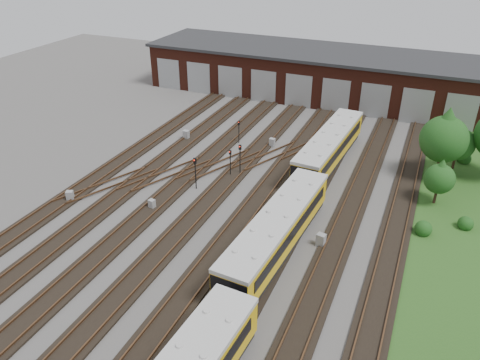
% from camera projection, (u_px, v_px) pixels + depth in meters
% --- Properties ---
extents(ground, '(120.00, 120.00, 0.00)m').
position_uv_depth(ground, '(189.00, 254.00, 35.43)').
color(ground, '#4B4845').
rests_on(ground, ground).
extents(track_network, '(30.40, 70.00, 0.33)m').
position_uv_depth(track_network, '(191.00, 248.00, 35.90)').
color(track_network, black).
rests_on(track_network, ground).
extents(maintenance_shed, '(51.00, 12.50, 6.35)m').
position_uv_depth(maintenance_shed, '(325.00, 74.00, 65.94)').
color(maintenance_shed, '#4D1D13').
rests_on(maintenance_shed, ground).
extents(grass_verge, '(8.00, 55.00, 0.05)m').
position_uv_depth(grass_verge, '(462.00, 241.00, 36.85)').
color(grass_verge, '#1D4B19').
rests_on(grass_verge, ground).
extents(metro_train, '(3.71, 47.25, 3.12)m').
position_uv_depth(metro_train, '(277.00, 232.00, 34.62)').
color(metro_train, black).
rests_on(metro_train, ground).
extents(signal_mast_0, '(0.26, 0.25, 2.80)m').
position_uv_depth(signal_mast_0, '(230.00, 160.00, 45.36)').
color(signal_mast_0, black).
rests_on(signal_mast_0, ground).
extents(signal_mast_1, '(0.28, 0.27, 3.18)m').
position_uv_depth(signal_mast_1, '(195.00, 169.00, 43.06)').
color(signal_mast_1, black).
rests_on(signal_mast_1, ground).
extents(signal_mast_2, '(0.24, 0.23, 2.67)m').
position_uv_depth(signal_mast_2, '(239.00, 129.00, 52.25)').
color(signal_mast_2, black).
rests_on(signal_mast_2, ground).
extents(signal_mast_3, '(0.25, 0.24, 3.19)m').
position_uv_depth(signal_mast_3, '(240.00, 156.00, 45.58)').
color(signal_mast_3, black).
rests_on(signal_mast_3, ground).
extents(relay_cabinet_0, '(0.74, 0.69, 0.99)m').
position_uv_depth(relay_cabinet_0, '(70.00, 196.00, 41.88)').
color(relay_cabinet_0, '#96979A').
rests_on(relay_cabinet_0, ground).
extents(relay_cabinet_1, '(0.66, 0.56, 1.09)m').
position_uv_depth(relay_cabinet_1, '(186.00, 135.00, 53.71)').
color(relay_cabinet_1, '#96979A').
rests_on(relay_cabinet_1, ground).
extents(relay_cabinet_2, '(0.62, 0.55, 0.90)m').
position_uv_depth(relay_cabinet_2, '(152.00, 204.00, 40.76)').
color(relay_cabinet_2, '#96979A').
rests_on(relay_cabinet_2, ground).
extents(relay_cabinet_3, '(0.61, 0.51, 0.99)m').
position_uv_depth(relay_cabinet_3, '(272.00, 143.00, 51.97)').
color(relay_cabinet_3, '#96979A').
rests_on(relay_cabinet_3, ground).
extents(relay_cabinet_4, '(0.74, 0.65, 1.08)m').
position_uv_depth(relay_cabinet_4, '(321.00, 240.00, 36.04)').
color(relay_cabinet_4, '#96979A').
rests_on(relay_cabinet_4, ground).
extents(tree_0, '(4.43, 4.43, 7.34)m').
position_uv_depth(tree_0, '(445.00, 134.00, 43.53)').
color(tree_0, '#322016').
rests_on(tree_0, ground).
extents(tree_1, '(3.18, 3.18, 5.27)m').
position_uv_depth(tree_1, '(459.00, 140.00, 45.48)').
color(tree_1, '#322016').
rests_on(tree_1, ground).
extents(tree_3, '(2.65, 2.65, 4.38)m').
position_uv_depth(tree_3, '(440.00, 176.00, 40.40)').
color(tree_3, '#322016').
rests_on(tree_3, ground).
extents(bush_0, '(1.37, 1.37, 1.37)m').
position_uv_depth(bush_0, '(424.00, 227.00, 37.36)').
color(bush_0, '#124112').
rests_on(bush_0, ground).
extents(bush_1, '(1.24, 1.24, 1.24)m').
position_uv_depth(bush_1, '(466.00, 222.00, 38.08)').
color(bush_1, '#124112').
rests_on(bush_1, ground).
extents(bush_2, '(1.44, 1.44, 1.44)m').
position_uv_depth(bush_2, '(464.00, 156.00, 48.44)').
color(bush_2, '#124112').
rests_on(bush_2, ground).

